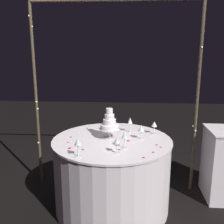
{
  "coord_description": "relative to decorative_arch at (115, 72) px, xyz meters",
  "views": [
    {
      "loc": [
        0.19,
        -2.54,
        1.69
      ],
      "look_at": [
        0.0,
        0.0,
        1.09
      ],
      "focal_mm": 40.74,
      "sensor_mm": 36.0,
      "label": 1
    }
  ],
  "objects": [
    {
      "name": "rose_petal_9",
      "position": [
        -0.45,
        -0.41,
        -0.67
      ],
      "size": [
        0.02,
        0.03,
        0.0
      ],
      "primitive_type": "ellipsoid",
      "rotation": [
        0.0,
        0.0,
        4.78
      ],
      "color": "red",
      "rests_on": "main_table"
    },
    {
      "name": "rose_petal_1",
      "position": [
        0.17,
        -0.48,
        -0.67
      ],
      "size": [
        0.05,
        0.04,
        0.0
      ],
      "primitive_type": "ellipsoid",
      "rotation": [
        0.0,
        0.0,
        5.99
      ],
      "color": "red",
      "rests_on": "main_table"
    },
    {
      "name": "wine_glass_2",
      "position": [
        0.31,
        -0.4,
        -0.56
      ],
      "size": [
        0.07,
        0.07,
        0.16
      ],
      "color": "silver",
      "rests_on": "main_table"
    },
    {
      "name": "rose_petal_12",
      "position": [
        -0.39,
        -0.73,
        -0.67
      ],
      "size": [
        0.04,
        0.05,
        0.0
      ],
      "primitive_type": "ellipsoid",
      "rotation": [
        0.0,
        0.0,
        1.17
      ],
      "color": "red",
      "rests_on": "main_table"
    },
    {
      "name": "decorative_arch",
      "position": [
        0.0,
        0.0,
        0.0
      ],
      "size": [
        1.98,
        0.06,
        2.27
      ],
      "color": "#473D2D",
      "rests_on": "ground"
    },
    {
      "name": "wine_glass_1",
      "position": [
        0.07,
        -0.81,
        -0.56
      ],
      "size": [
        0.06,
        0.06,
        0.15
      ],
      "color": "silver",
      "rests_on": "main_table"
    },
    {
      "name": "rose_petal_8",
      "position": [
        -0.33,
        -0.06,
        -0.67
      ],
      "size": [
        0.04,
        0.04,
        0.0
      ],
      "primitive_type": "ellipsoid",
      "rotation": [
        0.0,
        0.0,
        5.33
      ],
      "color": "red",
      "rests_on": "main_table"
    },
    {
      "name": "wine_glass_3",
      "position": [
        0.14,
        -0.68,
        -0.55
      ],
      "size": [
        0.06,
        0.06,
        0.17
      ],
      "color": "silver",
      "rests_on": "main_table"
    },
    {
      "name": "wine_glass_5",
      "position": [
        -0.26,
        -0.92,
        -0.54
      ],
      "size": [
        0.06,
        0.06,
        0.17
      ],
      "color": "silver",
      "rests_on": "main_table"
    },
    {
      "name": "rose_petal_3",
      "position": [
        0.46,
        -0.57,
        -0.67
      ],
      "size": [
        0.04,
        0.04,
        0.0
      ],
      "primitive_type": "ellipsoid",
      "rotation": [
        0.0,
        0.0,
        2.31
      ],
      "color": "red",
      "rests_on": "main_table"
    },
    {
      "name": "rose_petal_10",
      "position": [
        0.04,
        -0.78,
        -0.67
      ],
      "size": [
        0.03,
        0.03,
        0.0
      ],
      "primitive_type": "ellipsoid",
      "rotation": [
        0.0,
        0.0,
        2.64
      ],
      "color": "red",
      "rests_on": "main_table"
    },
    {
      "name": "rose_petal_5",
      "position": [
        0.31,
        -0.89,
        -0.67
      ],
      "size": [
        0.04,
        0.04,
        0.0
      ],
      "primitive_type": "ellipsoid",
      "rotation": [
        0.0,
        0.0,
        3.72
      ],
      "color": "red",
      "rests_on": "main_table"
    },
    {
      "name": "main_table",
      "position": [
        0.0,
        -0.43,
        -1.07
      ],
      "size": [
        1.27,
        1.27,
        0.79
      ],
      "color": "white",
      "rests_on": "ground"
    },
    {
      "name": "rose_petal_4",
      "position": [
        -0.44,
        -0.57,
        -0.67
      ],
      "size": [
        0.03,
        0.03,
        0.0
      ],
      "primitive_type": "ellipsoid",
      "rotation": [
        0.0,
        0.0,
        3.58
      ],
      "color": "red",
      "rests_on": "main_table"
    },
    {
      "name": "rose_petal_7",
      "position": [
        -0.15,
        -0.07,
        -0.67
      ],
      "size": [
        0.04,
        0.04,
        0.0
      ],
      "primitive_type": "ellipsoid",
      "rotation": [
        0.0,
        0.0,
        5.76
      ],
      "color": "red",
      "rests_on": "main_table"
    },
    {
      "name": "rose_petal_14",
      "position": [
        0.41,
        -0.77,
        -0.67
      ],
      "size": [
        0.04,
        0.04,
        0.0
      ],
      "primitive_type": "ellipsoid",
      "rotation": [
        0.0,
        0.0,
        0.9
      ],
      "color": "red",
      "rests_on": "main_table"
    },
    {
      "name": "ground_plane",
      "position": [
        0.0,
        -0.43,
        -1.46
      ],
      "size": [
        12.0,
        12.0,
        0.0
      ],
      "primitive_type": "plane",
      "color": "black"
    },
    {
      "name": "wine_glass_4",
      "position": [
        0.46,
        -0.22,
        -0.56
      ],
      "size": [
        0.06,
        0.06,
        0.14
      ],
      "color": "silver",
      "rests_on": "main_table"
    },
    {
      "name": "rose_petal_0",
      "position": [
        0.32,
        -0.14,
        -0.67
      ],
      "size": [
        0.04,
        0.04,
        0.0
      ],
      "primitive_type": "ellipsoid",
      "rotation": [
        0.0,
        0.0,
        1.95
      ],
      "color": "red",
      "rests_on": "main_table"
    },
    {
      "name": "rose_petal_13",
      "position": [
        0.49,
        -0.63,
        -0.67
      ],
      "size": [
        0.03,
        0.02,
        0.0
      ],
      "primitive_type": "ellipsoid",
      "rotation": [
        0.0,
        0.0,
        3.31
      ],
      "color": "red",
      "rests_on": "main_table"
    },
    {
      "name": "rose_petal_11",
      "position": [
        0.09,
        -0.73,
        -0.67
      ],
      "size": [
        0.04,
        0.03,
        0.0
      ],
      "primitive_type": "ellipsoid",
      "rotation": [
        0.0,
        0.0,
        5.89
      ],
      "color": "red",
      "rests_on": "main_table"
    },
    {
      "name": "rose_petal_6",
      "position": [
        0.04,
        -0.07,
        -0.67
      ],
      "size": [
        0.03,
        0.03,
        0.0
      ],
      "primitive_type": "ellipsoid",
      "rotation": [
        0.0,
        0.0,
        2.46
      ],
      "color": "red",
      "rests_on": "main_table"
    },
    {
      "name": "wine_glass_0",
      "position": [
        0.19,
        -0.17,
        -0.55
      ],
      "size": [
        0.06,
        0.06,
        0.17
      ],
      "color": "silver",
      "rests_on": "main_table"
    },
    {
      "name": "rose_petal_2",
      "position": [
        -0.25,
        -0.75,
        -0.67
      ],
      "size": [
        0.03,
        0.04,
        0.0
      ],
      "primitive_type": "ellipsoid",
      "rotation": [
        0.0,
        0.0,
        4.54
      ],
      "color": "red",
      "rests_on": "main_table"
    },
    {
      "name": "tiered_cake",
      "position": [
        -0.03,
        -0.4,
        -0.51
      ],
      "size": [
        0.22,
        0.22,
        0.33
      ],
      "color": "silver",
      "rests_on": "main_table"
    }
  ]
}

